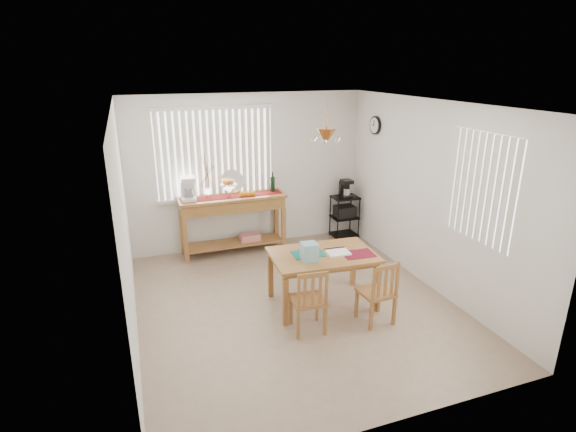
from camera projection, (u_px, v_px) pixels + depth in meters
name	position (u px, v px, depth m)	size (l,w,h in m)	color
ground	(295.00, 304.00, 5.99)	(4.00, 4.50, 0.01)	tan
room_shell	(295.00, 180.00, 5.46)	(4.20, 4.70, 2.70)	white
sideboard	(233.00, 210.00, 7.41)	(1.75, 0.49, 0.98)	#A46C37
sideboard_items	(215.00, 188.00, 7.20)	(1.66, 0.42, 0.75)	maroon
wire_cart	(345.00, 213.00, 8.14)	(0.46, 0.36, 0.78)	black
cart_items	(345.00, 189.00, 8.00)	(0.18, 0.22, 0.32)	black
dining_table	(323.00, 260.00, 5.81)	(1.39, 0.94, 0.72)	#A46C37
table_items	(317.00, 252.00, 5.61)	(1.03, 0.54, 0.23)	#136B5F
chair_left	(309.00, 301.00, 5.25)	(0.42, 0.42, 0.83)	#A46C37
chair_right	(378.00, 293.00, 5.43)	(0.41, 0.41, 0.83)	#A46C37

